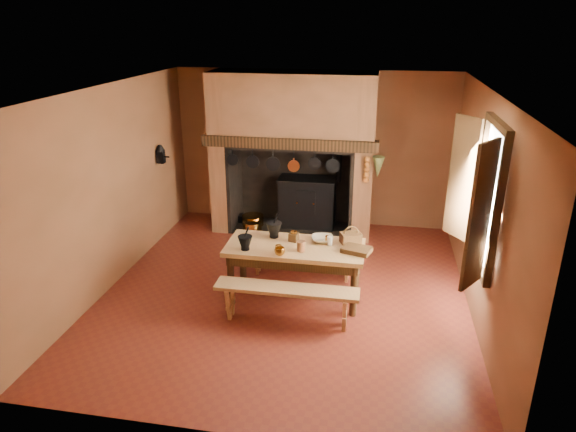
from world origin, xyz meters
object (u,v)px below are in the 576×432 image
object	(u,v)px
bench_front	(287,296)
mixing_bowl	(322,239)
coffee_grinder	(294,236)
work_table	(295,254)
iron_range	(308,202)
wicker_basket	(351,238)

from	to	relation	value
bench_front	mixing_bowl	distance (m)	1.00
coffee_grinder	work_table	bearing A→B (deg)	-58.87
iron_range	coffee_grinder	world-z (taller)	iron_range
iron_range	coffee_grinder	bearing A→B (deg)	-86.35
bench_front	coffee_grinder	world-z (taller)	coffee_grinder
work_table	wicker_basket	xyz separation A→B (m)	(0.72, 0.20, 0.21)
iron_range	mixing_bowl	size ratio (longest dim) A/B	5.42
bench_front	mixing_bowl	bearing A→B (deg)	67.30
mixing_bowl	bench_front	bearing A→B (deg)	-112.70
iron_range	work_table	world-z (taller)	iron_range
iron_range	work_table	distance (m)	2.64
coffee_grinder	wicker_basket	distance (m)	0.77
iron_range	mixing_bowl	world-z (taller)	iron_range
work_table	mixing_bowl	xyz separation A→B (m)	(0.34, 0.19, 0.16)
iron_range	work_table	size ratio (longest dim) A/B	0.87
iron_range	wicker_basket	distance (m)	2.62
iron_range	mixing_bowl	bearing A→B (deg)	-77.41
bench_front	coffee_grinder	xyz separation A→B (m)	(-0.04, 0.77, 0.48)
iron_range	bench_front	bearing A→B (deg)	-86.48
work_table	bench_front	distance (m)	0.69
mixing_bowl	wicker_basket	bearing A→B (deg)	2.33
iron_range	work_table	xyz separation A→B (m)	(0.20, -2.62, 0.19)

